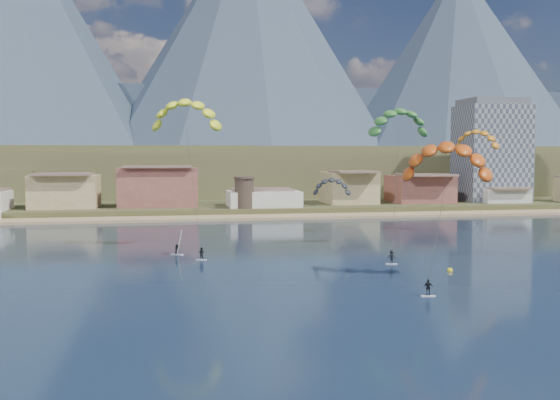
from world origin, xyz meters
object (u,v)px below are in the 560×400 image
Objects in this scene: apartment_tower at (491,151)px; kitesurfer_yellow at (186,110)px; kitesurfer_green at (399,119)px; windsurfer at (178,247)px; buoy at (450,270)px; watchtower at (244,192)px; kitesurfer_orange at (447,155)px.

apartment_tower is 1.16× the size of kitesurfer_yellow.
kitesurfer_yellow is 36.78m from kitesurfer_green.
buoy is (37.33, -21.80, -1.14)m from windsurfer.
kitesurfer_yellow is at bearing -106.26° from watchtower.
windsurfer is (-1.79, -6.10, -22.66)m from kitesurfer_yellow.
kitesurfer_green is at bearing -8.36° from kitesurfer_yellow.
kitesurfer_yellow reaches higher than watchtower.
kitesurfer_yellow is at bearing -143.12° from apartment_tower.
kitesurfer_yellow is at bearing 171.64° from kitesurfer_green.
buoy is (18.36, -86.82, -6.23)m from watchtower.
kitesurfer_yellow is at bearing 136.24° from kitesurfer_orange.
kitesurfer_orange is at bearing -97.35° from kitesurfer_green.
watchtower is 67.92m from windsurfer.
watchtower is 0.41× the size of kitesurfer_orange.
watchtower is 2.13× the size of windsurfer.
apartment_tower is 1.54× the size of kitesurfer_orange.
buoy is at bearing -92.08° from kitesurfer_green.
watchtower is 0.31× the size of kitesurfer_yellow.
buoy is (-61.64, -100.82, -17.68)m from apartment_tower.
kitesurfer_green is (36.37, -5.35, -1.43)m from kitesurfer_yellow.
apartment_tower is 119.48m from buoy.
windsurfer is (-34.77, 25.48, -14.94)m from kitesurfer_orange.
kitesurfer_orange is 26.06× the size of buoy.
kitesurfer_orange is 0.76× the size of kitesurfer_green.
kitesurfer_green is at bearing -73.38° from watchtower.
buoy is at bearing -121.44° from apartment_tower.
apartment_tower reaches higher than kitesurfer_orange.
watchtower is 88.96m from buoy.
watchtower is at bearing 106.62° from kitesurfer_green.
watchtower is at bearing 73.74° from windsurfer.
watchtower is at bearing 73.74° from kitesurfer_yellow.
windsurfer is (-18.97, -65.02, -5.09)m from watchtower.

